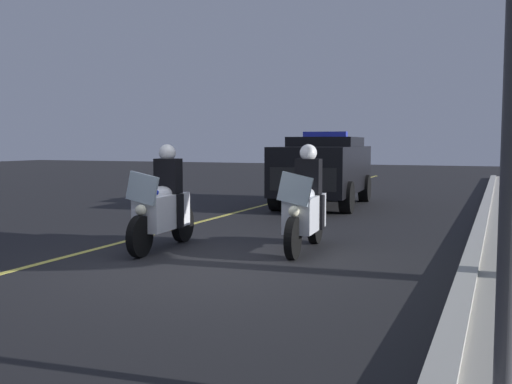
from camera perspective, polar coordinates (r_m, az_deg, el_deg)
The scene contains 6 objects.
ground_plane at distance 8.40m, azimuth -5.30°, elevation -7.18°, with size 80.00×80.00×0.00m, color black.
curb_strip at distance 7.45m, azimuth 19.66°, elevation -8.40°, with size 48.00×0.24×0.15m, color #B7B5AD.
lane_stripe_center at distance 9.64m, azimuth -17.17°, elevation -5.80°, with size 48.00×0.12×0.01m, color #E0D14C.
police_motorcycle_lead_left at distance 9.73m, azimuth -9.02°, elevation -1.41°, with size 2.14×0.62×1.72m.
police_motorcycle_lead_right at distance 9.48m, azimuth 4.81°, elevation -1.53°, with size 2.14×0.62×1.72m.
police_suv at distance 16.32m, azimuth 6.64°, elevation 2.39°, with size 5.03×2.36×2.05m.
Camera 1 is at (7.25, 3.87, 1.74)m, focal length 41.22 mm.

